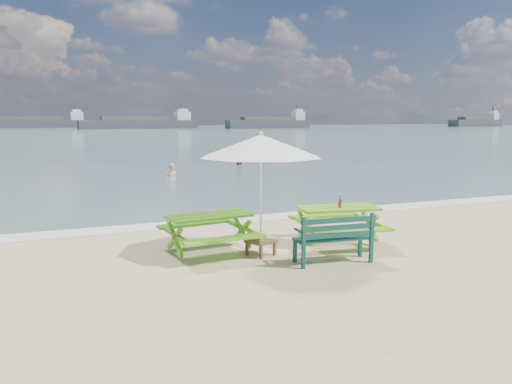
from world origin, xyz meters
name	(u,v)px	position (x,y,z in m)	size (l,w,h in m)	color
sea	(82,134)	(0.00, 85.00, 0.00)	(300.00, 300.00, 0.00)	slate
foam_strip	(239,220)	(0.00, 4.60, 0.01)	(22.00, 0.90, 0.01)	silver
picnic_table_left	(209,234)	(-1.71, 1.67, 0.39)	(1.86, 2.03, 0.81)	#5AB71B
picnic_table_right	(338,226)	(1.13, 1.33, 0.40)	(2.02, 2.18, 0.83)	#67A519
park_bench	(333,248)	(0.30, 0.12, 0.29)	(1.54, 0.65, 0.93)	#0E3D34
side_table	(261,247)	(-0.80, 1.10, 0.17)	(0.65, 0.65, 0.32)	brown
patio_umbrella	(261,146)	(-0.80, 1.10, 2.22)	(3.25, 3.25, 2.44)	silver
beer_bottle	(340,204)	(1.12, 1.24, 0.92)	(0.07, 0.07, 0.27)	#8C5114
swimmer	(171,182)	(0.57, 15.63, -0.28)	(0.72, 0.55, 1.77)	tan
mooring_pilings	(239,158)	(5.53, 19.70, 0.38)	(0.56, 0.76, 1.23)	black
cargo_ships	(227,123)	(39.38, 122.11, 1.18)	(153.58, 33.93, 4.40)	#383C42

